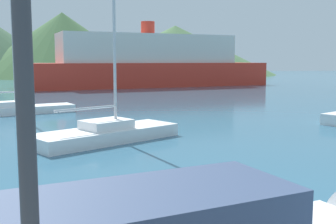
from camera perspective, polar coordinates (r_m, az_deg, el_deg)
name	(u,v)px	position (r m, az deg, el deg)	size (l,w,h in m)	color
sailboat_middle	(5,109)	(27.31, -21.16, 0.41)	(8.27, 4.46, 9.03)	white
sailboat_outer	(107,131)	(17.29, -8.32, -2.54)	(6.30, 5.00, 11.18)	white
ferry_distant	(148,64)	(53.41, -2.73, 6.53)	(32.08, 13.63, 8.08)	red
hill_central	(63,44)	(91.51, -14.07, 8.87)	(38.07, 38.07, 13.16)	#3D6038
hill_east	(175,50)	(100.30, 0.99, 8.39)	(46.82, 46.82, 11.39)	#476B42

